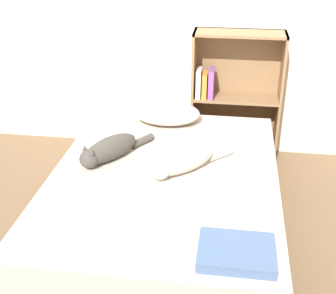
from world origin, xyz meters
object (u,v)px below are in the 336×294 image
object	(u,v)px
bed	(165,205)
bookshelf	(233,94)
pillow	(167,113)
cat_dark	(109,149)
cat_light	(183,161)

from	to	relation	value
bed	bookshelf	world-z (taller)	bookshelf
pillow	bed	bearing A→B (deg)	-82.74
cat_dark	bed	bearing A→B (deg)	107.21
cat_light	bookshelf	bearing A→B (deg)	-148.09
bed	cat_dark	distance (m)	0.49
bed	cat_light	distance (m)	0.33
cat_dark	cat_light	bearing A→B (deg)	113.73
bed	pillow	world-z (taller)	pillow
bed	pillow	bearing A→B (deg)	97.26
cat_light	pillow	bearing A→B (deg)	-119.29
pillow	cat_light	xyz separation A→B (m)	(0.20, -0.72, 0.00)
cat_dark	bookshelf	distance (m)	1.31
pillow	bookshelf	world-z (taller)	bookshelf
pillow	cat_dark	bearing A→B (deg)	-113.47
pillow	bookshelf	distance (m)	0.65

